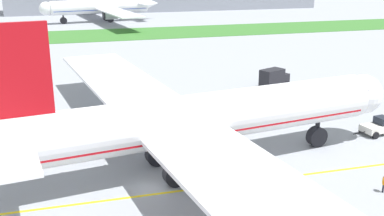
% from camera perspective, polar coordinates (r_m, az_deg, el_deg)
% --- Properties ---
extents(ground_plane, '(600.00, 600.00, 0.00)m').
position_cam_1_polar(ground_plane, '(45.04, -4.88, -9.73)').
color(ground_plane, '#9399A0').
rests_on(ground_plane, ground).
extents(apron_taxi_line, '(280.00, 0.36, 0.01)m').
position_cam_1_polar(apron_taxi_line, '(43.95, -4.57, -10.45)').
color(apron_taxi_line, yellow).
rests_on(apron_taxi_line, ground).
extents(grass_median_strip, '(320.00, 24.00, 0.10)m').
position_cam_1_polar(grass_median_strip, '(139.55, -12.67, 8.63)').
color(grass_median_strip, '#38722D').
rests_on(grass_median_strip, ground).
extents(airliner_foreground, '(49.20, 78.81, 15.91)m').
position_cam_1_polar(airliner_foreground, '(46.41, -0.42, -1.57)').
color(airliner_foreground, white).
rests_on(airliner_foreground, ground).
extents(pushback_tug, '(6.06, 3.12, 2.16)m').
position_cam_1_polar(pushback_tug, '(62.34, 21.86, -2.11)').
color(pushback_tug, white).
rests_on(pushback_tug, ground).
extents(ground_crew_marshaller_front, '(0.43, 0.52, 1.66)m').
position_cam_1_polar(ground_crew_marshaller_front, '(47.20, 22.40, -8.39)').
color(ground_crew_marshaller_front, black).
rests_on(ground_crew_marshaller_front, ground).
extents(service_truck_baggage_loader, '(5.85, 4.29, 3.23)m').
position_cam_1_polar(service_truck_baggage_loader, '(80.40, 9.98, 3.66)').
color(service_truck_baggage_loader, black).
rests_on(service_truck_baggage_loader, ground).
extents(parked_airliner_far_right, '(42.34, 66.55, 15.53)m').
position_cam_1_polar(parked_airliner_far_right, '(170.61, -10.96, 12.05)').
color(parked_airliner_far_right, white).
rests_on(parked_airliner_far_right, ground).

